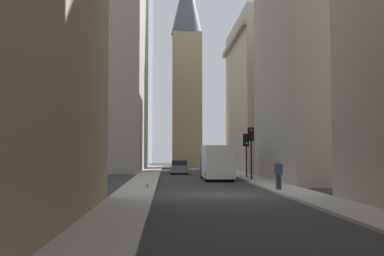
{
  "coord_description": "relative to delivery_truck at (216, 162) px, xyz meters",
  "views": [
    {
      "loc": [
        -24.3,
        2.73,
        2.36
      ],
      "look_at": [
        18.3,
        0.3,
        4.63
      ],
      "focal_mm": 41.47,
      "sensor_mm": 36.0,
      "label": 1
    }
  ],
  "objects": [
    {
      "name": "building_left_far",
      "position": [
        16.71,
        -9.19,
        7.6
      ],
      "size": [
        16.71,
        10.5,
        18.09
      ],
      "color": "#A8A091",
      "rests_on": "ground_plane"
    },
    {
      "name": "delivery_truck",
      "position": [
        0.0,
        0.0,
        0.0
      ],
      "size": [
        6.46,
        2.25,
        2.84
      ],
      "color": "silver",
      "rests_on": "ground_plane"
    },
    {
      "name": "hatchback_grey",
      "position": [
        10.31,
        2.8,
        -0.8
      ],
      "size": [
        4.3,
        1.78,
        1.42
      ],
      "color": "slate",
      "rests_on": "ground_plane"
    },
    {
      "name": "sidewalk_left",
      "position": [
        -12.57,
        -3.1,
        -1.39
      ],
      "size": [
        90.0,
        2.2,
        0.14
      ],
      "primitive_type": "cube",
      "color": "#A8A399",
      "rests_on": "ground_plane"
    },
    {
      "name": "building_left_midfar",
      "position": [
        -2.03,
        -9.19,
        9.64
      ],
      "size": [
        13.41,
        10.5,
        22.18
      ],
      "color": "gray",
      "rests_on": "ground_plane"
    },
    {
      "name": "traffic_light_far_junction",
      "position": [
        1.06,
        -2.74,
        1.45
      ],
      "size": [
        0.43,
        0.52,
        3.77
      ],
      "color": "black",
      "rests_on": "sidewalk_left"
    },
    {
      "name": "ground_plane",
      "position": [
        -12.57,
        1.4,
        -1.46
      ],
      "size": [
        135.0,
        135.0,
        0.0
      ],
      "primitive_type": "plane",
      "color": "#302D30"
    },
    {
      "name": "building_right_far",
      "position": [
        16.18,
        12.0,
        14.22
      ],
      "size": [
        14.37,
        10.0,
        31.37
      ],
      "color": "gray",
      "rests_on": "ground_plane"
    },
    {
      "name": "sidewalk_right",
      "position": [
        -12.57,
        5.9,
        -1.39
      ],
      "size": [
        90.0,
        2.2,
        0.14
      ],
      "primitive_type": "cube",
      "color": "#A8A399",
      "rests_on": "ground_plane"
    },
    {
      "name": "pedestrian",
      "position": [
        -11.13,
        -2.43,
        -0.35
      ],
      "size": [
        0.26,
        0.44,
        1.77
      ],
      "color": "#33333D",
      "rests_on": "sidewalk_left"
    },
    {
      "name": "discarded_bottle",
      "position": [
        -9.28,
        5.32,
        -1.21
      ],
      "size": [
        0.07,
        0.07,
        0.27
      ],
      "color": "#236033",
      "rests_on": "sidewalk_right"
    },
    {
      "name": "traffic_light_midblock",
      "position": [
        -2.08,
        -2.56,
        1.73
      ],
      "size": [
        0.43,
        0.52,
        4.15
      ],
      "color": "black",
      "rests_on": "sidewalk_left"
    },
    {
      "name": "church_spire",
      "position": [
        27.83,
        1.22,
        14.12
      ],
      "size": [
        4.66,
        4.66,
        29.85
      ],
      "color": "#9E8966",
      "rests_on": "ground_plane"
    }
  ]
}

